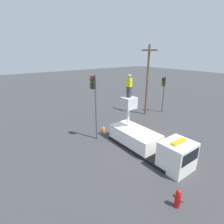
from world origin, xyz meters
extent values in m
plane|color=#38383A|center=(0.00, 0.00, 0.00)|extent=(120.00, 120.00, 0.00)
cube|color=black|center=(0.00, 0.00, 0.12)|extent=(6.00, 2.08, 0.24)
cube|color=white|center=(-0.88, 0.00, 0.68)|extent=(4.24, 2.02, 1.35)
cube|color=white|center=(3.00, 0.00, 0.96)|extent=(1.76, 2.02, 1.91)
cube|color=black|center=(3.89, 0.00, 1.34)|extent=(0.03, 1.72, 0.77)
cube|color=orange|center=(3.00, 0.00, 1.98)|extent=(0.36, 1.21, 0.14)
cylinder|color=silver|center=(-1.73, 0.00, 2.21)|extent=(0.22, 0.22, 1.71)
cube|color=silver|center=(-1.73, 0.00, 3.41)|extent=(1.01, 1.01, 0.90)
cube|color=#38383D|center=(-1.73, 0.00, 4.28)|extent=(0.34, 0.26, 0.84)
cube|color=#D1E519|center=(-1.73, 0.00, 5.03)|extent=(0.40, 0.26, 0.66)
sphere|color=#9E704C|center=(-1.73, 0.00, 5.48)|extent=(0.23, 0.23, 0.23)
cylinder|color=white|center=(-1.73, 0.00, 5.57)|extent=(0.26, 0.26, 0.09)
cylinder|color=#515156|center=(-3.63, -1.91, 2.81)|extent=(0.14, 0.14, 5.63)
cube|color=black|center=(-3.63, -2.12, 4.98)|extent=(0.34, 0.28, 1.00)
sphere|color=red|center=(-3.63, -2.30, 5.29)|extent=(0.22, 0.22, 0.22)
sphere|color=#503C07|center=(-3.63, -2.30, 4.98)|extent=(0.22, 0.22, 0.22)
sphere|color=#083710|center=(-3.63, -2.30, 4.67)|extent=(0.22, 0.22, 0.22)
cylinder|color=#515156|center=(-4.85, 8.58, 2.25)|extent=(0.14, 0.14, 4.50)
cube|color=black|center=(-4.85, 8.37, 3.85)|extent=(0.34, 0.28, 1.00)
sphere|color=#490707|center=(-4.85, 8.19, 4.16)|extent=(0.22, 0.22, 0.22)
sphere|color=#503C07|center=(-4.85, 8.19, 3.85)|extent=(0.22, 0.22, 0.22)
sphere|color=green|center=(-4.85, 8.19, 3.54)|extent=(0.22, 0.22, 0.22)
cylinder|color=red|center=(4.83, -2.52, 0.42)|extent=(0.28, 0.28, 0.84)
sphere|color=red|center=(4.83, -2.52, 0.91)|extent=(0.24, 0.24, 0.24)
cylinder|color=red|center=(4.63, -2.52, 0.50)|extent=(0.12, 0.11, 0.11)
cylinder|color=red|center=(5.03, -2.52, 0.50)|extent=(0.12, 0.11, 0.11)
cube|color=black|center=(-4.47, -0.64, 0.01)|extent=(0.50, 0.50, 0.03)
cone|color=orange|center=(-4.47, -0.64, 0.36)|extent=(0.41, 0.41, 0.72)
cylinder|color=white|center=(-4.47, -0.64, 0.39)|extent=(0.22, 0.22, 0.10)
cylinder|color=brown|center=(-5.57, 6.30, 4.02)|extent=(0.26, 0.26, 8.03)
cube|color=brown|center=(-5.57, 6.30, 7.43)|extent=(2.20, 0.16, 0.16)
camera|label=1|loc=(8.25, -9.08, 7.29)|focal=28.00mm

